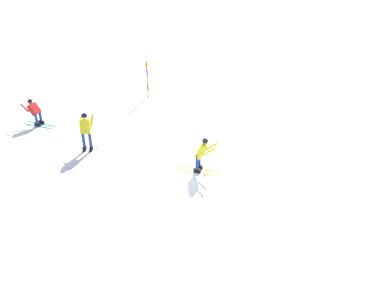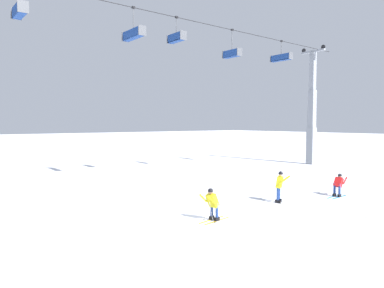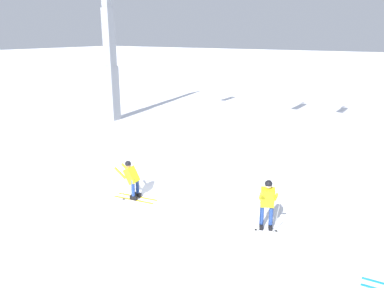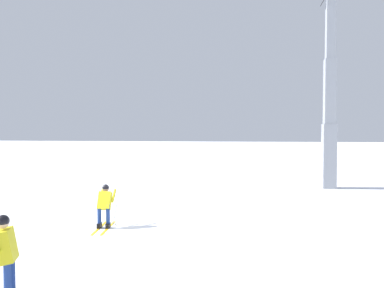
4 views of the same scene
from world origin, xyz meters
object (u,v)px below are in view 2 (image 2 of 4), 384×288
Objects in this scene: chairlift_seat_nearest at (18,10)px; skier_distant_uphill at (338,184)px; chairlift_seat_fourth at (231,53)px; chairlift_seat_middle at (176,37)px; skier_carving_main at (212,202)px; chairlift_seat_farthest at (281,58)px; chairlift_seat_second at (133,34)px; skier_distant_downhill at (280,184)px; lift_tower_far at (312,116)px.

chairlift_seat_nearest is 20.49m from skier_distant_uphill.
skier_distant_uphill is (-1.21, -10.28, -9.31)m from chairlift_seat_fourth.
chairlift_seat_middle and chairlift_seat_fourth have the same top height.
chairlift_seat_nearest is at bearing 120.14° from skier_carving_main.
chairlift_seat_fourth is at bearing 180.00° from chairlift_seat_farthest.
chairlift_seat_farthest is (12.04, 0.00, -0.10)m from chairlift_seat_middle.
chairlift_seat_second is 9.12m from chairlift_seat_fourth.
chairlift_seat_second is at bearing -180.00° from chairlift_seat_middle.
chairlift_seat_farthest is at bearing 38.19° from skier_distant_downhill.
chairlift_seat_second is (6.94, -0.00, -0.21)m from chairlift_seat_nearest.
lift_tower_far is 6.92× the size of skier_distant_downhill.
chairlift_seat_nearest is at bearing 180.00° from chairlift_seat_farthest.
chairlift_seat_nearest is at bearing 139.62° from skier_distant_downhill.
skier_distant_downhill is (-11.68, -9.19, -9.41)m from chairlift_seat_farthest.
chairlift_seat_middle is at bearing 0.00° from chairlift_seat_second.
skier_distant_uphill is at bearing -96.72° from chairlift_seat_fourth.
skier_carving_main is 1.00× the size of skier_distant_uphill.
chairlift_seat_second is at bearing -180.00° from chairlift_seat_farthest.
skier_carving_main is at bearing -116.86° from chairlift_seat_middle.
lift_tower_far reaches higher than chairlift_seat_nearest.
lift_tower_far is 18.11m from chairlift_seat_middle.
chairlift_seat_second is 1.29× the size of chairlift_seat_middle.
chairlift_seat_second is 1.34× the size of skier_distant_downhill.
chairlift_seat_middle is 5.63m from chairlift_seat_fourth.
chairlift_seat_middle is at bearing 180.00° from lift_tower_far.
chairlift_seat_fourth is (9.12, 0.00, -0.16)m from chairlift_seat_second.
chairlift_seat_farthest is at bearing 180.00° from lift_tower_far.
skier_distant_downhill is (5.22, 0.43, 0.16)m from skier_carving_main.
chairlift_seat_middle and chairlift_seat_farthest have the same top height.
skier_carving_main is 24.50m from lift_tower_far.
chairlift_seat_fourth is at bearing 0.00° from chairlift_seat_middle.
lift_tower_far is 6.96× the size of skier_distant_uphill.
chairlift_seat_fourth is (10.48, 9.61, 9.22)m from skier_carving_main.
skier_distant_uphill is at bearing -52.41° from chairlift_seat_second.
chairlift_seat_fourth is 13.94m from skier_distant_downhill.
chairlift_seat_fourth reaches higher than skier_carving_main.
chairlift_seat_second is (-20.77, -0.00, 5.18)m from lift_tower_far.
skier_distant_downhill is at bearing -119.79° from chairlift_seat_fourth.
chairlift_seat_farthest is 1.27× the size of skier_distant_downhill.
chairlift_seat_fourth is at bearing 0.00° from chairlift_seat_nearest.
chairlift_seat_farthest is at bearing 0.00° from chairlift_seat_second.
chairlift_seat_middle is (-17.27, 0.00, 5.47)m from lift_tower_far.
chairlift_seat_fourth and chairlift_seat_farthest have the same top height.
skier_carving_main is 0.14× the size of lift_tower_far.
skier_carving_main is at bearing 175.91° from skier_distant_uphill.
chairlift_seat_farthest is (15.54, 0.00, 0.19)m from chairlift_seat_second.
chairlift_seat_nearest is 0.81× the size of chairlift_seat_second.
chairlift_seat_nearest is at bearing 180.00° from chairlift_seat_second.
chairlift_seat_middle is 1.05× the size of skier_distant_uphill.
skier_distant_uphill is (-7.63, -10.28, -9.66)m from chairlift_seat_farthest.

